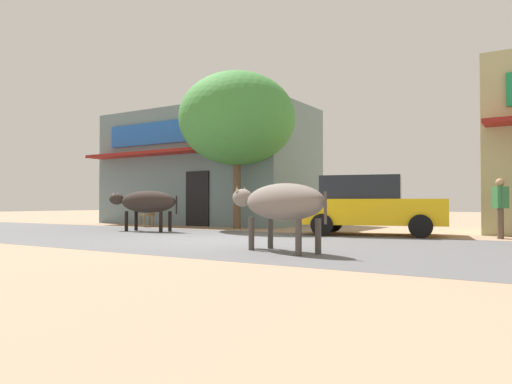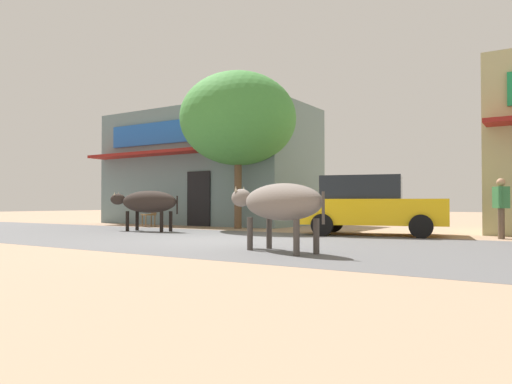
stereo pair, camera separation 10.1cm
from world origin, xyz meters
name	(u,v)px [view 1 (the left image)]	position (x,y,z in m)	size (l,w,h in m)	color
ground	(220,240)	(0.00, 0.00, 0.00)	(80.00, 80.00, 0.00)	#A28368
asphalt_road	(220,240)	(0.00, 0.00, 0.00)	(72.00, 6.60, 0.00)	#59595B
storefront_left_cafe	(208,168)	(-5.92, 7.17, 2.40)	(8.96, 5.09, 4.78)	slate
roadside_tree	(237,119)	(-2.54, 4.46, 3.82)	(4.05, 4.05, 5.45)	brown
parked_hatchback_car	(369,205)	(2.40, 3.76, 0.84)	(4.19, 2.71, 1.64)	yellow
cow_near_brown	(146,202)	(-4.03, 1.59, 0.91)	(2.62, 0.92, 1.27)	#2D2520
cow_far_dark	(281,203)	(2.55, -1.61, 0.90)	(2.51, 1.28, 1.25)	slate
pedestrian_by_shop	(500,204)	(5.66, 4.08, 0.88)	(0.42, 0.61, 1.51)	brown
cafe_chair_near_tree	(149,213)	(-6.06, 3.78, 0.51)	(0.58, 0.58, 0.92)	brown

